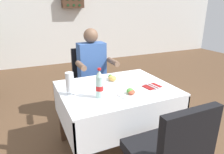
{
  "coord_description": "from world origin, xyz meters",
  "views": [
    {
      "loc": [
        -0.86,
        -1.7,
        1.51
      ],
      "look_at": [
        -0.03,
        0.12,
        0.82
      ],
      "focal_mm": 32.29,
      "sensor_mm": 36.0,
      "label": 1
    }
  ],
  "objects_px": {
    "beer_glass_left": "(70,83)",
    "napkin_cutlery_set": "(152,86)",
    "main_dining_table": "(116,102)",
    "plate_far_diner": "(111,79)",
    "chair_near_camera_side": "(168,153)",
    "plate_near_camera": "(131,93)",
    "seated_diner_far": "(93,70)",
    "chair_far_diner_seat": "(90,79)",
    "cola_bottle_primary": "(100,85)"
  },
  "relations": [
    {
      "from": "main_dining_table",
      "to": "plate_far_diner",
      "type": "bearing_deg",
      "value": 81.06
    },
    {
      "from": "beer_glass_left",
      "to": "cola_bottle_primary",
      "type": "xyz_separation_m",
      "value": [
        0.23,
        -0.17,
        0.01
      ]
    },
    {
      "from": "chair_far_diner_seat",
      "to": "cola_bottle_primary",
      "type": "height_order",
      "value": "cola_bottle_primary"
    },
    {
      "from": "seated_diner_far",
      "to": "cola_bottle_primary",
      "type": "bearing_deg",
      "value": -105.67
    },
    {
      "from": "beer_glass_left",
      "to": "cola_bottle_primary",
      "type": "height_order",
      "value": "cola_bottle_primary"
    },
    {
      "from": "main_dining_table",
      "to": "chair_far_diner_seat",
      "type": "distance_m",
      "value": 0.84
    },
    {
      "from": "chair_far_diner_seat",
      "to": "main_dining_table",
      "type": "bearing_deg",
      "value": -90.0
    },
    {
      "from": "plate_far_diner",
      "to": "main_dining_table",
      "type": "bearing_deg",
      "value": -98.94
    },
    {
      "from": "plate_far_diner",
      "to": "cola_bottle_primary",
      "type": "height_order",
      "value": "cola_bottle_primary"
    },
    {
      "from": "chair_near_camera_side",
      "to": "cola_bottle_primary",
      "type": "height_order",
      "value": "cola_bottle_primary"
    },
    {
      "from": "chair_near_camera_side",
      "to": "beer_glass_left",
      "type": "distance_m",
      "value": 1.02
    },
    {
      "from": "plate_near_camera",
      "to": "cola_bottle_primary",
      "type": "xyz_separation_m",
      "value": [
        -0.29,
        0.06,
        0.11
      ]
    },
    {
      "from": "plate_far_diner",
      "to": "beer_glass_left",
      "type": "distance_m",
      "value": 0.54
    },
    {
      "from": "main_dining_table",
      "to": "cola_bottle_primary",
      "type": "height_order",
      "value": "cola_bottle_primary"
    },
    {
      "from": "main_dining_table",
      "to": "plate_near_camera",
      "type": "relative_size",
      "value": 4.37
    },
    {
      "from": "plate_near_camera",
      "to": "beer_glass_left",
      "type": "bearing_deg",
      "value": 155.86
    },
    {
      "from": "cola_bottle_primary",
      "to": "beer_glass_left",
      "type": "bearing_deg",
      "value": 143.26
    },
    {
      "from": "plate_near_camera",
      "to": "napkin_cutlery_set",
      "type": "relative_size",
      "value": 1.32
    },
    {
      "from": "plate_near_camera",
      "to": "beer_glass_left",
      "type": "height_order",
      "value": "beer_glass_left"
    },
    {
      "from": "beer_glass_left",
      "to": "napkin_cutlery_set",
      "type": "relative_size",
      "value": 1.11
    },
    {
      "from": "main_dining_table",
      "to": "beer_glass_left",
      "type": "xyz_separation_m",
      "value": [
        -0.47,
        0.01,
        0.28
      ]
    },
    {
      "from": "beer_glass_left",
      "to": "napkin_cutlery_set",
      "type": "bearing_deg",
      "value": -10.74
    },
    {
      "from": "chair_near_camera_side",
      "to": "main_dining_table",
      "type": "bearing_deg",
      "value": 90.0
    },
    {
      "from": "plate_far_diner",
      "to": "cola_bottle_primary",
      "type": "relative_size",
      "value": 0.93
    },
    {
      "from": "chair_far_diner_seat",
      "to": "plate_far_diner",
      "type": "relative_size",
      "value": 3.78
    },
    {
      "from": "main_dining_table",
      "to": "beer_glass_left",
      "type": "relative_size",
      "value": 5.21
    },
    {
      "from": "plate_near_camera",
      "to": "plate_far_diner",
      "type": "bearing_deg",
      "value": 92.32
    },
    {
      "from": "seated_diner_far",
      "to": "plate_near_camera",
      "type": "height_order",
      "value": "seated_diner_far"
    },
    {
      "from": "chair_far_diner_seat",
      "to": "beer_glass_left",
      "type": "bearing_deg",
      "value": -119.35
    },
    {
      "from": "main_dining_table",
      "to": "plate_far_diner",
      "type": "height_order",
      "value": "plate_far_diner"
    },
    {
      "from": "cola_bottle_primary",
      "to": "main_dining_table",
      "type": "bearing_deg",
      "value": 33.25
    },
    {
      "from": "chair_near_camera_side",
      "to": "plate_far_diner",
      "type": "distance_m",
      "value": 1.07
    },
    {
      "from": "main_dining_table",
      "to": "chair_near_camera_side",
      "type": "bearing_deg",
      "value": -90.0
    },
    {
      "from": "chair_near_camera_side",
      "to": "plate_far_diner",
      "type": "xyz_separation_m",
      "value": [
        0.03,
        1.05,
        0.2
      ]
    },
    {
      "from": "beer_glass_left",
      "to": "chair_far_diner_seat",
      "type": "bearing_deg",
      "value": 60.65
    },
    {
      "from": "chair_near_camera_side",
      "to": "plate_near_camera",
      "type": "distance_m",
      "value": 0.66
    },
    {
      "from": "chair_far_diner_seat",
      "to": "cola_bottle_primary",
      "type": "bearing_deg",
      "value": -103.43
    },
    {
      "from": "main_dining_table",
      "to": "beer_glass_left",
      "type": "bearing_deg",
      "value": 178.33
    },
    {
      "from": "main_dining_table",
      "to": "napkin_cutlery_set",
      "type": "bearing_deg",
      "value": -22.19
    },
    {
      "from": "chair_far_diner_seat",
      "to": "seated_diner_far",
      "type": "height_order",
      "value": "seated_diner_far"
    },
    {
      "from": "chair_far_diner_seat",
      "to": "chair_near_camera_side",
      "type": "bearing_deg",
      "value": -90.0
    },
    {
      "from": "chair_near_camera_side",
      "to": "plate_near_camera",
      "type": "relative_size",
      "value": 3.76
    },
    {
      "from": "plate_far_diner",
      "to": "beer_glass_left",
      "type": "xyz_separation_m",
      "value": [
        -0.5,
        -0.2,
        0.09
      ]
    },
    {
      "from": "seated_diner_far",
      "to": "plate_far_diner",
      "type": "distance_m",
      "value": 0.53
    },
    {
      "from": "seated_diner_far",
      "to": "beer_glass_left",
      "type": "bearing_deg",
      "value": -123.54
    },
    {
      "from": "plate_far_diner",
      "to": "cola_bottle_primary",
      "type": "xyz_separation_m",
      "value": [
        -0.27,
        -0.37,
        0.1
      ]
    },
    {
      "from": "main_dining_table",
      "to": "seated_diner_far",
      "type": "bearing_deg",
      "value": 89.13
    },
    {
      "from": "main_dining_table",
      "to": "napkin_cutlery_set",
      "type": "height_order",
      "value": "napkin_cutlery_set"
    },
    {
      "from": "plate_near_camera",
      "to": "cola_bottle_primary",
      "type": "relative_size",
      "value": 0.93
    },
    {
      "from": "plate_near_camera",
      "to": "plate_far_diner",
      "type": "distance_m",
      "value": 0.43
    }
  ]
}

